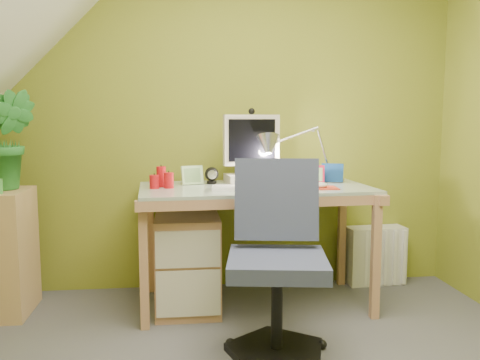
{
  "coord_description": "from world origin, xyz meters",
  "views": [
    {
      "loc": [
        -0.36,
        -2.03,
        1.22
      ],
      "look_at": [
        0.0,
        1.0,
        0.85
      ],
      "focal_mm": 38.0,
      "sensor_mm": 36.0,
      "label": 1
    }
  ],
  "objects": [
    {
      "name": "mouse",
      "position": [
        0.5,
        1.04,
        0.81
      ],
      "size": [
        0.13,
        0.1,
        0.04
      ],
      "primitive_type": "ellipsoid",
      "rotation": [
        0.0,
        0.0,
        -0.21
      ],
      "color": "white",
      "rests_on": "mousepad"
    },
    {
      "name": "monitor",
      "position": [
        0.12,
        1.36,
        1.03
      ],
      "size": [
        0.38,
        0.25,
        0.49
      ],
      "primitive_type": null,
      "rotation": [
        0.0,
        0.0,
        0.13
      ],
      "color": "beige",
      "rests_on": "desk"
    },
    {
      "name": "task_chair",
      "position": [
        0.12,
        0.44,
        0.51
      ],
      "size": [
        0.64,
        0.64,
        1.02
      ],
      "primitive_type": null,
      "rotation": [
        0.0,
        0.0,
        -0.15
      ],
      "color": "#393F5D",
      "rests_on": "floor"
    },
    {
      "name": "radiator",
      "position": [
        1.07,
        1.5,
        0.21
      ],
      "size": [
        0.44,
        0.2,
        0.42
      ],
      "primitive_type": "cube",
      "rotation": [
        0.0,
        0.0,
        0.07
      ],
      "color": "silver",
      "rests_on": "floor"
    },
    {
      "name": "candle_cluster",
      "position": [
        -0.48,
        1.19,
        0.85
      ],
      "size": [
        0.18,
        0.16,
        0.13
      ],
      "primitive_type": null,
      "rotation": [
        0.0,
        0.0,
        0.03
      ],
      "color": "red",
      "rests_on": "desk"
    },
    {
      "name": "wall_back",
      "position": [
        0.0,
        1.6,
        1.2
      ],
      "size": [
        3.2,
        0.01,
        2.4
      ],
      "primitive_type": "cube",
      "color": "olive",
      "rests_on": "floor"
    },
    {
      "name": "photo_frame_blue",
      "position": [
        0.68,
        1.34,
        0.85
      ],
      "size": [
        0.15,
        0.07,
        0.13
      ],
      "primitive_type": "cube",
      "rotation": [
        0.0,
        0.0,
        -0.38
      ],
      "color": "navy",
      "rests_on": "desk"
    },
    {
      "name": "speaker_left",
      "position": [
        -0.15,
        1.34,
        0.84
      ],
      "size": [
        0.1,
        0.1,
        0.11
      ],
      "primitive_type": null,
      "rotation": [
        0.0,
        0.0,
        -0.04
      ],
      "color": "black",
      "rests_on": "desk"
    },
    {
      "name": "side_ledge",
      "position": [
        -1.45,
        1.21,
        0.39
      ],
      "size": [
        0.29,
        0.45,
        0.78
      ],
      "primitive_type": "cube",
      "color": "tan",
      "rests_on": "floor"
    },
    {
      "name": "photo_frame_red",
      "position": [
        0.54,
        1.3,
        0.85
      ],
      "size": [
        0.14,
        0.06,
        0.12
      ],
      "primitive_type": "cube",
      "rotation": [
        0.0,
        0.0,
        -0.28
      ],
      "color": "#AA122D",
      "rests_on": "desk"
    },
    {
      "name": "speaker_right",
      "position": [
        0.39,
        1.34,
        0.84
      ],
      "size": [
        0.09,
        0.09,
        0.11
      ],
      "primitive_type": null,
      "rotation": [
        0.0,
        0.0,
        -0.02
      ],
      "color": "black",
      "rests_on": "desk"
    },
    {
      "name": "potted_plant",
      "position": [
        -1.42,
        1.26,
        1.09
      ],
      "size": [
        0.39,
        0.34,
        0.61
      ],
      "primitive_type": "imported",
      "rotation": [
        0.0,
        0.0,
        0.21
      ],
      "color": "#287A2E",
      "rests_on": "side_ledge"
    },
    {
      "name": "mousepad",
      "position": [
        0.5,
        1.04,
        0.79
      ],
      "size": [
        0.24,
        0.18,
        0.01
      ],
      "primitive_type": "cube",
      "rotation": [
        0.0,
        0.0,
        -0.05
      ],
      "color": "#B8331C",
      "rests_on": "desk"
    },
    {
      "name": "desk",
      "position": [
        0.12,
        1.18,
        0.39
      ],
      "size": [
        1.51,
        0.82,
        0.79
      ],
      "primitive_type": null,
      "rotation": [
        0.0,
        0.0,
        0.06
      ],
      "color": "tan",
      "rests_on": "floor"
    },
    {
      "name": "amber_tumbler",
      "position": [
        0.3,
        1.1,
        0.83
      ],
      "size": [
        0.08,
        0.08,
        0.1
      ],
      "primitive_type": "cylinder",
      "rotation": [
        0.0,
        0.0,
        0.09
      ],
      "color": "#8D5C14",
      "rests_on": "desk"
    },
    {
      "name": "keyboard",
      "position": [
        0.04,
        1.04,
        0.8
      ],
      "size": [
        0.42,
        0.17,
        0.02
      ],
      "primitive_type": "cube",
      "rotation": [
        0.0,
        0.0,
        -0.11
      ],
      "color": "white",
      "rests_on": "desk"
    },
    {
      "name": "photo_frame_green",
      "position": [
        -0.28,
        1.32,
        0.85
      ],
      "size": [
        0.14,
        0.06,
        0.12
      ],
      "primitive_type": "cube",
      "rotation": [
        0.0,
        0.0,
        0.31
      ],
      "color": "#ACD794",
      "rests_on": "desk"
    },
    {
      "name": "desk_lamp",
      "position": [
        0.57,
        1.36,
        1.06
      ],
      "size": [
        0.51,
        0.22,
        0.55
      ],
      "primitive_type": null,
      "rotation": [
        0.0,
        0.0,
        0.01
      ],
      "color": "silver",
      "rests_on": "desk"
    }
  ]
}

